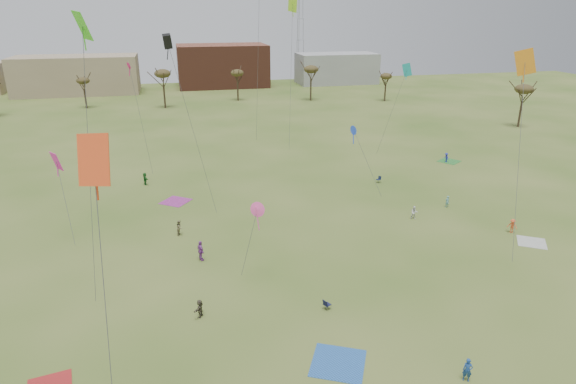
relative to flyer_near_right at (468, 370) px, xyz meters
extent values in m
plane|color=#39591B|center=(-6.60, 9.36, -0.80)|extent=(260.00, 260.00, 0.00)
imported|color=navy|center=(0.00, 0.00, 0.00)|extent=(0.70, 0.63, 1.60)
imported|color=olive|center=(-17.05, 25.87, 0.00)|extent=(0.83, 0.93, 1.60)
imported|color=#4D4637|center=(-15.93, 10.76, -0.08)|extent=(1.01, 1.38, 1.44)
imported|color=#E6582B|center=(16.77, 18.58, -0.03)|extent=(1.10, 1.10, 1.53)
imported|color=#64A4A8|center=(13.84, 26.50, -0.09)|extent=(0.57, 0.43, 1.42)
imported|color=purple|center=(-15.27, 19.79, 0.19)|extent=(0.88, 1.25, 1.97)
imported|color=silver|center=(8.46, 24.22, -0.06)|extent=(0.87, 0.78, 1.48)
imported|color=#226626|center=(-21.12, 42.77, 0.02)|extent=(0.93, 1.59, 1.64)
imported|color=#222A9F|center=(23.15, 43.01, -0.08)|extent=(0.58, 0.95, 1.44)
cube|color=#2960B3|center=(-7.37, 3.34, -0.79)|extent=(4.62, 4.62, 0.03)
cube|color=beige|center=(17.30, 16.08, -0.79)|extent=(3.67, 3.67, 0.03)
cube|color=#9D3089|center=(-17.33, 35.57, -0.79)|extent=(4.21, 4.21, 0.03)
cube|color=#2F8133|center=(23.86, 43.24, -0.79)|extent=(3.88, 3.88, 0.03)
cube|color=#141737|center=(-6.22, 9.52, -0.38)|extent=(0.67, 0.67, 0.04)
cube|color=#141737|center=(-6.42, 9.42, -0.15)|extent=(0.34, 0.51, 0.44)
cube|color=#131C35|center=(9.40, 36.51, -0.38)|extent=(0.65, 0.65, 0.04)
cube|color=#131C35|center=(9.62, 36.60, -0.15)|extent=(0.30, 0.51, 0.44)
cube|color=#DC4419|center=(-20.11, -0.62, 15.28)|extent=(1.13, 1.13, 2.23)
cube|color=#DC4419|center=(-20.11, -0.62, 14.50)|extent=(0.08, 0.08, 2.00)
cylinder|color=#4C4C51|center=(-20.33, -1.98, 7.69)|extent=(0.49, 2.76, 15.18)
cube|color=#46C422|center=(-22.26, 15.76, 20.14)|extent=(1.04, 1.04, 2.03)
cube|color=#46C422|center=(-22.26, 15.76, 19.42)|extent=(0.08, 0.08, 1.83)
cylinder|color=#4C4C51|center=(-22.97, 14.51, 10.12)|extent=(1.46, 2.54, 20.04)
cone|color=#E94998|center=(-10.73, 14.55, 6.01)|extent=(1.26, 0.09, 1.26)
cube|color=#E94998|center=(-10.73, 14.55, 5.21)|extent=(0.08, 0.08, 2.06)
cylinder|color=#4C4C51|center=(-11.46, 14.62, 3.06)|extent=(1.49, 0.19, 5.92)
cube|color=orange|center=(13.96, 17.14, 16.77)|extent=(1.12, 1.12, 2.19)
cube|color=orange|center=(13.96, 17.14, 16.01)|extent=(0.08, 0.08, 1.97)
cylinder|color=#4C4C51|center=(12.81, 14.37, 8.44)|extent=(2.36, 5.58, 16.68)
cube|color=black|center=(-16.75, 29.14, 18.25)|extent=(0.75, 0.75, 1.29)
cube|color=black|center=(-16.75, 29.14, 17.50)|extent=(0.08, 0.08, 1.94)
cylinder|color=#4C4C51|center=(-14.85, 28.95, 9.18)|extent=(3.84, 0.43, 18.16)
cone|color=blue|center=(3.59, 31.38, 7.90)|extent=(1.13, 0.08, 1.13)
cube|color=blue|center=(3.59, 31.38, 7.18)|extent=(0.08, 0.08, 1.86)
cylinder|color=#4C4C51|center=(5.15, 30.32, 4.00)|extent=(3.17, 2.17, 7.82)
cube|color=#D62595|center=(-28.01, 27.21, 7.51)|extent=(0.96, 0.96, 1.88)
cube|color=#D62595|center=(-28.01, 27.21, 6.85)|extent=(0.08, 0.08, 1.69)
cylinder|color=#4C4C51|center=(-27.42, 25.51, 3.81)|extent=(1.23, 3.45, 7.42)
cube|color=#9AD623|center=(2.33, 56.75, 21.85)|extent=(1.22, 1.22, 2.39)
cube|color=#9AD623|center=(2.33, 56.75, 21.01)|extent=(0.08, 0.08, 2.15)
cylinder|color=#4C4C51|center=(1.50, 54.36, 10.98)|extent=(1.69, 4.82, 21.76)
cone|color=#CB155E|center=(-21.81, 45.68, 14.37)|extent=(0.90, 0.07, 0.90)
cube|color=#CB155E|center=(-21.81, 45.68, 13.79)|extent=(0.08, 0.08, 1.48)
cylinder|color=#4C4C51|center=(-20.98, 45.01, 7.24)|extent=(1.71, 1.39, 14.27)
cube|color=teal|center=(16.35, 44.80, 12.95)|extent=(0.91, 0.91, 1.79)
cube|color=teal|center=(16.35, 44.80, 12.32)|extent=(0.08, 0.08, 1.61)
cylinder|color=#4C4C51|center=(14.83, 45.73, 6.52)|extent=(3.09, 1.92, 12.85)
cylinder|color=#4C4C51|center=(-2.87, 58.79, 13.65)|extent=(1.04, 0.98, 27.10)
cylinder|color=#3A2B1E|center=(-36.60, 101.36, 1.36)|extent=(0.40, 0.40, 4.32)
ellipsoid|color=#473D1E|center=(-36.60, 101.36, 5.54)|extent=(3.02, 3.02, 1.58)
cylinder|color=#3A2B1E|center=(-18.60, 97.36, 1.90)|extent=(0.40, 0.40, 5.40)
ellipsoid|color=#473D1E|center=(-18.60, 97.36, 7.12)|extent=(3.78, 3.78, 1.98)
cylinder|color=#3A2B1E|center=(-0.60, 103.36, 1.54)|extent=(0.40, 0.40, 4.68)
ellipsoid|color=#473D1E|center=(-0.60, 103.36, 6.07)|extent=(3.28, 3.28, 1.72)
cylinder|color=#3A2B1E|center=(17.40, 99.36, 1.84)|extent=(0.40, 0.40, 5.28)
ellipsoid|color=#473D1E|center=(17.40, 99.36, 6.95)|extent=(3.70, 3.70, 1.94)
cylinder|color=#3A2B1E|center=(35.40, 94.36, 1.30)|extent=(0.40, 0.40, 4.20)
ellipsoid|color=#473D1E|center=(35.40, 94.36, 5.36)|extent=(2.94, 2.94, 1.54)
cylinder|color=#3A2B1E|center=(49.40, 61.36, 1.72)|extent=(0.40, 0.40, 5.04)
ellipsoid|color=#473D1E|center=(49.40, 61.36, 6.59)|extent=(3.53, 3.53, 1.85)
cube|color=#937F60|center=(-41.60, 124.36, 4.20)|extent=(32.00, 14.00, 10.00)
cube|color=brown|center=(-1.60, 129.36, 5.20)|extent=(26.00, 16.00, 12.00)
cube|color=gray|center=(33.40, 127.36, 3.70)|extent=(24.00, 12.00, 9.00)
cylinder|color=#9EA3A8|center=(24.30, 134.36, 18.20)|extent=(0.16, 0.16, 38.00)
cylinder|color=#9EA3A8|center=(22.95, 135.13, 18.20)|extent=(0.16, 0.16, 38.00)
cylinder|color=#9EA3A8|center=(22.95, 133.58, 18.20)|extent=(0.16, 0.16, 38.00)
camera|label=1|loc=(-16.63, -21.87, 21.28)|focal=30.81mm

